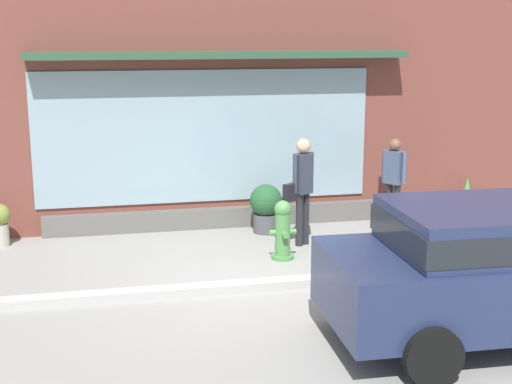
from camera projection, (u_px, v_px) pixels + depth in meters
ground_plane at (259, 284)px, 9.78m from camera, size 60.00×60.00×0.00m
curb_strip at (262, 285)px, 9.58m from camera, size 14.00×0.24×0.12m
storefront at (219, 77)px, 12.24m from camera, size 14.00×0.81×5.31m
fire_hydrant at (283, 230)px, 10.78m from camera, size 0.41×0.38×0.91m
pedestrian_with_handbag at (302, 184)px, 11.34m from camera, size 0.57×0.39×1.74m
pedestrian_passerby at (394, 176)px, 12.49m from camera, size 0.34×0.45×1.56m
parked_car_navy at (503, 264)px, 7.86m from camera, size 4.10×2.00×1.55m
potted_plant_doorstep at (266, 207)px, 12.20m from camera, size 0.55×0.55×0.84m
potted_plant_window_right at (466, 198)px, 13.25m from camera, size 0.29×0.29×0.75m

